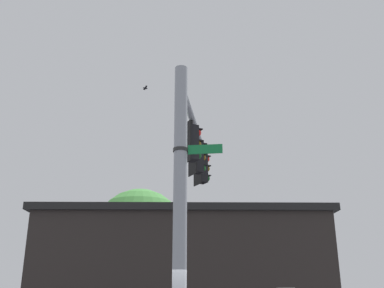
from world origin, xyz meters
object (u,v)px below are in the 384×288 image
(traffic_light_nearest_pole, at_px, (192,143))
(street_name_sign, at_px, (189,150))
(traffic_light_mid_inner, at_px, (198,157))
(traffic_light_mid_outer, at_px, (202,168))
(bird_flying, at_px, (145,88))

(traffic_light_nearest_pole, bearing_deg, street_name_sign, -28.36)
(traffic_light_mid_inner, xyz_separation_m, street_name_sign, (2.94, -1.73, -0.87))
(traffic_light_nearest_pole, height_order, traffic_light_mid_inner, same)
(traffic_light_mid_inner, xyz_separation_m, traffic_light_mid_outer, (-1.12, 0.74, 0.00))
(traffic_light_mid_inner, distance_m, bird_flying, 4.23)
(traffic_light_nearest_pole, relative_size, street_name_sign, 1.29)
(traffic_light_mid_inner, relative_size, street_name_sign, 1.29)
(traffic_light_nearest_pole, bearing_deg, traffic_light_mid_inner, 146.35)
(traffic_light_nearest_pole, relative_size, bird_flying, 4.12)
(street_name_sign, height_order, bird_flying, bird_flying)
(street_name_sign, bearing_deg, traffic_light_nearest_pole, 151.64)
(traffic_light_nearest_pole, bearing_deg, traffic_light_mid_outer, 146.35)
(bird_flying, bearing_deg, traffic_light_mid_inner, 21.43)
(traffic_light_mid_outer, height_order, bird_flying, bird_flying)
(traffic_light_mid_inner, bearing_deg, traffic_light_nearest_pole, -33.65)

